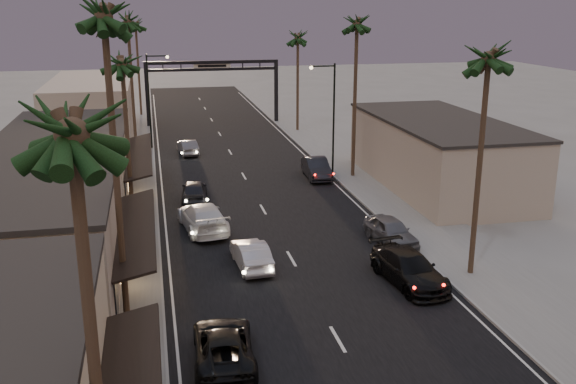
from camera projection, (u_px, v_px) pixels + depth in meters
name	position (u px, v px, depth m)	size (l,w,h in m)	color
ground	(256.00, 197.00, 46.46)	(200.00, 200.00, 0.00)	slate
road	(246.00, 179.00, 51.15)	(14.00, 120.00, 0.02)	black
sidewalk_left	(126.00, 164.00, 55.78)	(5.00, 92.00, 0.12)	slate
sidewalk_right	(336.00, 154.00, 59.61)	(5.00, 92.00, 0.12)	slate
storefront_mid	(29.00, 242.00, 29.93)	(8.00, 14.00, 5.50)	#A19181
storefront_far	(68.00, 166.00, 45.01)	(8.00, 16.00, 5.00)	#C3B295
storefront_dist	(93.00, 109.00, 66.44)	(8.00, 20.00, 6.00)	#A19181
building_right	(438.00, 154.00, 48.57)	(8.00, 18.00, 5.00)	#A19181
arch	(212.00, 76.00, 73.04)	(15.20, 0.40, 7.27)	black
streetlight_right	(330.00, 110.00, 51.04)	(2.13, 0.30, 9.00)	black
streetlight_left	(152.00, 94.00, 60.45)	(2.13, 0.30, 9.00)	black
palm_la	(70.00, 112.00, 12.42)	(3.20, 3.20, 13.20)	#38281C
palm_lb	(103.00, 6.00, 24.07)	(3.20, 3.20, 15.20)	#38281C
palm_lc	(121.00, 56.00, 38.02)	(3.20, 3.20, 12.20)	#38281C
palm_ld	(127.00, 16.00, 55.29)	(3.20, 3.20, 14.20)	#38281C
palm_ra	(490.00, 49.00, 29.95)	(3.20, 3.20, 13.20)	#38281C
palm_rb	(357.00, 18.00, 48.44)	(3.20, 3.20, 14.20)	#38281C
palm_rc	(298.00, 33.00, 67.75)	(3.20, 3.20, 12.20)	#38281C
palm_far	(135.00, 21.00, 77.20)	(3.20, 3.20, 13.20)	#38281C
oncoming_pickup	(224.00, 345.00, 24.94)	(2.30, 5.00, 1.39)	black
oncoming_silver	(251.00, 254.00, 33.94)	(1.52, 4.37, 1.44)	#ADACB2
oncoming_white	(203.00, 217.00, 39.44)	(2.39, 5.88, 1.71)	silver
oncoming_dgrey	(194.00, 190.00, 45.46)	(1.75, 4.35, 1.48)	black
oncoming_grey_far	(188.00, 147.00, 59.44)	(1.44, 4.14, 1.36)	#56555B
curbside_black	(409.00, 269.00, 31.91)	(2.22, 5.47, 1.59)	black
curbside_grey	(391.00, 231.00, 37.31)	(1.80, 4.46, 1.52)	#535358
curbside_far	(316.00, 168.00, 51.39)	(1.70, 4.88, 1.61)	black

